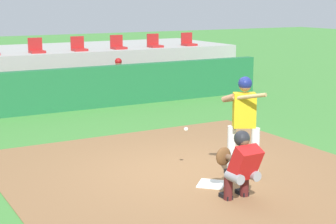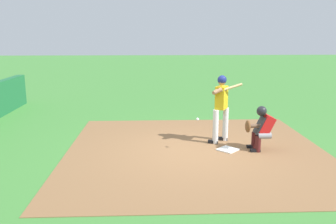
# 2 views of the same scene
# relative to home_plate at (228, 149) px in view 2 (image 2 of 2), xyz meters

# --- Properties ---
(ground_plane) EXTENTS (80.00, 80.00, 0.00)m
(ground_plane) POSITION_rel_home_plate_xyz_m (0.00, 0.80, -0.02)
(ground_plane) COLOR #428438
(dirt_infield) EXTENTS (6.40, 6.40, 0.01)m
(dirt_infield) POSITION_rel_home_plate_xyz_m (0.00, 0.80, -0.02)
(dirt_infield) COLOR olive
(dirt_infield) RESTS_ON ground
(home_plate) EXTENTS (0.62, 0.62, 0.02)m
(home_plate) POSITION_rel_home_plate_xyz_m (0.00, 0.00, 0.00)
(home_plate) COLOR white
(home_plate) RESTS_ON dirt_infield
(batter_at_plate) EXTENTS (0.56, 0.90, 1.80)m
(batter_at_plate) POSITION_rel_home_plate_xyz_m (0.69, 0.07, 1.01)
(batter_at_plate) COLOR silver
(batter_at_plate) RESTS_ON ground
(catcher_crouched) EXTENTS (0.48, 1.94, 1.13)m
(catcher_crouched) POSITION_rel_home_plate_xyz_m (-0.01, -0.79, 0.59)
(catcher_crouched) COLOR gray
(catcher_crouched) RESTS_ON ground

